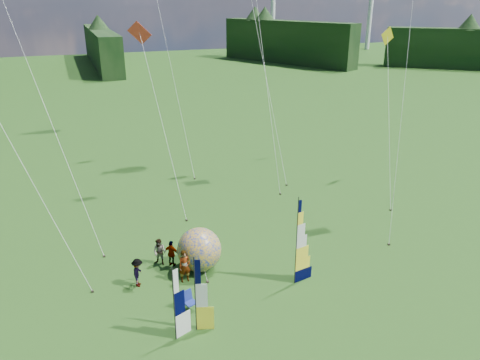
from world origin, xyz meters
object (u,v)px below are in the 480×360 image
object	(u,v)px
spectator_b	(160,252)
kite_whale	(257,17)
bol_inflatable	(199,250)
side_banner_left	(195,296)
spectator_c	(138,273)
spectator_d	(172,254)
side_banner_far	(174,306)
spectator_a	(185,266)
feather_banner_main	(296,243)
camp_chair	(190,301)

from	to	relation	value
spectator_b	kite_whale	distance (m)	20.88
bol_inflatable	side_banner_left	bearing A→B (deg)	-107.76
side_banner_left	spectator_c	size ratio (longest dim) A/B	2.34
spectator_b	spectator_d	bearing A→B (deg)	4.57
side_banner_far	kite_whale	xyz separation A→B (m)	(11.74, 19.67, 10.45)
spectator_a	bol_inflatable	bearing A→B (deg)	36.62
kite_whale	spectator_a	bearing A→B (deg)	-112.59
spectator_a	spectator_d	world-z (taller)	spectator_a
feather_banner_main	bol_inflatable	bearing A→B (deg)	132.63
kite_whale	spectator_c	bearing A→B (deg)	-118.95
camp_chair	spectator_b	bearing A→B (deg)	75.99
feather_banner_main	kite_whale	bearing A→B (deg)	62.53
feather_banner_main	bol_inflatable	distance (m)	5.26
bol_inflatable	spectator_c	distance (m)	3.39
feather_banner_main	bol_inflatable	xyz separation A→B (m)	(-4.16, 3.01, -1.14)
spectator_d	side_banner_far	bearing A→B (deg)	122.25
side_banner_left	spectator_d	distance (m)	5.63
side_banner_left	bol_inflatable	xyz separation A→B (m)	(1.51, 4.70, -0.60)
feather_banner_main	spectator_d	xyz separation A→B (m)	(-5.48, 3.84, -1.56)
bol_inflatable	spectator_a	world-z (taller)	bol_inflatable
spectator_a	spectator_b	distance (m)	2.24
spectator_b	spectator_c	xyz separation A→B (m)	(-1.44, -1.61, -0.00)
side_banner_far	camp_chair	size ratio (longest dim) A/B	3.51
spectator_b	side_banner_far	bearing A→B (deg)	-57.83
spectator_c	camp_chair	xyz separation A→B (m)	(1.94, -2.87, -0.27)
side_banner_left	spectator_d	size ratio (longest dim) A/B	2.36
spectator_c	kite_whale	size ratio (longest dim) A/B	0.06
spectator_d	kite_whale	bearing A→B (deg)	-83.70
feather_banner_main	side_banner_left	distance (m)	5.94
camp_chair	kite_whale	distance (m)	23.92
bol_inflatable	spectator_c	bearing A→B (deg)	-173.02
spectator_d	kite_whale	xyz separation A→B (m)	(10.57, 13.86, 11.40)
spectator_d	camp_chair	world-z (taller)	spectator_d
camp_chair	spectator_c	bearing A→B (deg)	103.70
bol_inflatable	spectator_c	xyz separation A→B (m)	(-3.34, -0.41, -0.42)
bol_inflatable	camp_chair	bearing A→B (deg)	-113.23
side_banner_left	spectator_c	xyz separation A→B (m)	(-1.83, 4.29, -1.02)
side_banner_far	kite_whale	distance (m)	25.17
spectator_a	camp_chair	size ratio (longest dim) A/B	1.80
side_banner_far	spectator_a	size ratio (longest dim) A/B	1.95
feather_banner_main	side_banner_left	xyz separation A→B (m)	(-5.66, -1.69, -0.54)
feather_banner_main	spectator_b	bearing A→B (deg)	133.73
spectator_b	side_banner_left	bearing A→B (deg)	-48.54
camp_chair	bol_inflatable	bearing A→B (deg)	46.43
spectator_b	kite_whale	world-z (taller)	kite_whale
side_banner_far	camp_chair	distance (m)	2.37
side_banner_far	kite_whale	bearing A→B (deg)	36.24
side_banner_left	spectator_d	xyz separation A→B (m)	(0.18, 5.53, -1.02)
spectator_c	spectator_a	bearing A→B (deg)	-80.96
spectator_d	side_banner_left	bearing A→B (deg)	131.74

